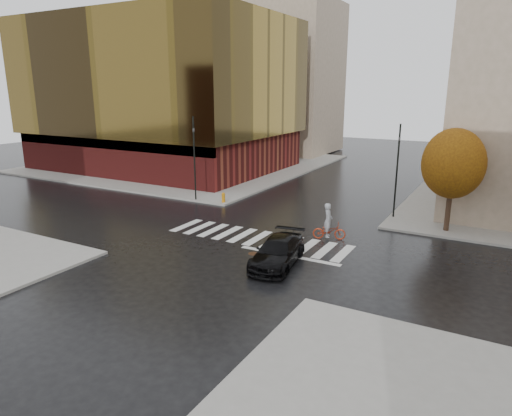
{
  "coord_description": "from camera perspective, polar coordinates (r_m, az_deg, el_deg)",
  "views": [
    {
      "loc": [
        12.97,
        -22.89,
        9.04
      ],
      "look_at": [
        0.04,
        0.22,
        2.0
      ],
      "focal_mm": 32.0,
      "sensor_mm": 36.0,
      "label": 1
    }
  ],
  "objects": [
    {
      "name": "tree_ne_a",
      "position": [
        30.78,
        23.44,
        5.1
      ],
      "size": [
        3.8,
        3.8,
        6.5
      ],
      "color": "#301E15",
      "rests_on": "sidewalk_ne"
    },
    {
      "name": "crosswalk",
      "position": [
        28.23,
        0.2,
        -3.78
      ],
      "size": [
        12.0,
        3.0,
        0.01
      ],
      "primitive_type": "cube",
      "color": "silver",
      "rests_on": "ground"
    },
    {
      "name": "sidewalk_nw",
      "position": [
        56.22,
        -8.45,
        5.55
      ],
      "size": [
        30.0,
        30.0,
        0.15
      ],
      "primitive_type": "cube",
      "color": "gray",
      "rests_on": "ground"
    },
    {
      "name": "traffic_light_ne",
      "position": [
        33.01,
        17.24,
        5.04
      ],
      "size": [
        0.14,
        0.17,
        6.51
      ],
      "rotation": [
        0.0,
        0.0,
        3.2
      ],
      "color": "black",
      "rests_on": "sidewalk_ne"
    },
    {
      "name": "office_glass",
      "position": [
        53.8,
        -11.67,
        13.78
      ],
      "size": [
        27.0,
        19.0,
        16.0
      ],
      "color": "maroon",
      "rests_on": "sidewalk_nw"
    },
    {
      "name": "sedan",
      "position": [
        23.9,
        2.73,
        -5.51
      ],
      "size": [
        2.73,
        5.18,
        1.43
      ],
      "primitive_type": "imported",
      "rotation": [
        0.0,
        0.0,
        0.15
      ],
      "color": "black",
      "rests_on": "ground"
    },
    {
      "name": "manhole",
      "position": [
        25.66,
        -0.33,
        -5.72
      ],
      "size": [
        0.7,
        0.7,
        0.01
      ],
      "primitive_type": "cylinder",
      "rotation": [
        0.0,
        0.0,
        -0.21
      ],
      "color": "#422817",
      "rests_on": "ground"
    },
    {
      "name": "fire_hydrant",
      "position": [
        36.34,
        -4.1,
        1.4
      ],
      "size": [
        0.28,
        0.28,
        0.8
      ],
      "color": "#C4770B",
      "rests_on": "sidewalk_nw"
    },
    {
      "name": "ground",
      "position": [
        27.82,
        -0.3,
        -4.08
      ],
      "size": [
        120.0,
        120.0,
        0.0
      ],
      "primitive_type": "plane",
      "color": "black",
      "rests_on": "ground"
    },
    {
      "name": "traffic_light_nw",
      "position": [
        36.9,
        -7.73,
        6.72
      ],
      "size": [
        0.2,
        0.18,
        6.67
      ],
      "rotation": [
        0.0,
        0.0,
        -1.91
      ],
      "color": "black",
      "rests_on": "sidewalk_nw"
    },
    {
      "name": "building_nw_far",
      "position": [
        66.54,
        3.53,
        15.81
      ],
      "size": [
        14.0,
        12.0,
        20.0
      ],
      "primitive_type": "cube",
      "color": "gray",
      "rests_on": "sidewalk_nw"
    },
    {
      "name": "cyclist",
      "position": [
        28.21,
        9.09,
        -2.36
      ],
      "size": [
        2.09,
        1.32,
        2.25
      ],
      "rotation": [
        0.0,
        0.0,
        1.92
      ],
      "color": "#A1280E",
      "rests_on": "ground"
    }
  ]
}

